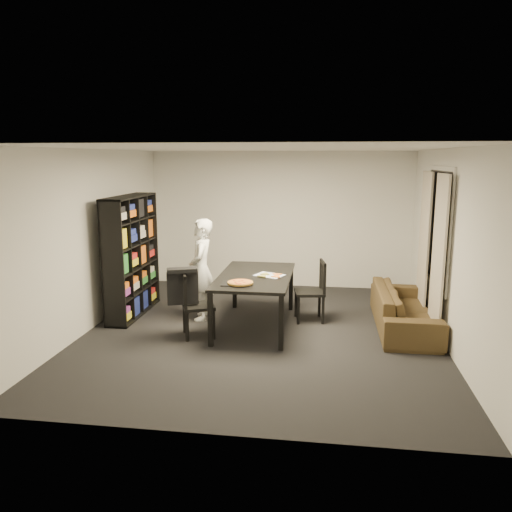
# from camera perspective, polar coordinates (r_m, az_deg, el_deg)

# --- Properties ---
(room) EXTENTS (5.01, 5.51, 2.61)m
(room) POSITION_cam_1_polar(r_m,az_deg,el_deg) (6.95, 0.63, 1.42)
(room) COLOR black
(room) RESTS_ON ground
(window_pane) EXTENTS (0.02, 1.40, 1.60)m
(window_pane) POSITION_cam_1_polar(r_m,az_deg,el_deg) (7.63, 20.12, 3.13)
(window_pane) COLOR black
(window_pane) RESTS_ON room
(window_frame) EXTENTS (0.03, 1.52, 1.72)m
(window_frame) POSITION_cam_1_polar(r_m,az_deg,el_deg) (7.63, 20.09, 3.13)
(window_frame) COLOR white
(window_frame) RESTS_ON room
(curtain_left) EXTENTS (0.03, 0.70, 2.25)m
(curtain_left) POSITION_cam_1_polar(r_m,az_deg,el_deg) (7.16, 20.11, -0.20)
(curtain_left) COLOR #BDB2A1
(curtain_left) RESTS_ON room
(curtain_right) EXTENTS (0.03, 0.70, 2.25)m
(curtain_right) POSITION_cam_1_polar(r_m,az_deg,el_deg) (8.17, 18.64, 1.23)
(curtain_right) COLOR #BDB2A1
(curtain_right) RESTS_ON room
(bookshelf) EXTENTS (0.35, 1.50, 1.90)m
(bookshelf) POSITION_cam_1_polar(r_m,az_deg,el_deg) (8.14, -14.03, 0.02)
(bookshelf) COLOR black
(bookshelf) RESTS_ON room
(dining_table) EXTENTS (1.05, 1.88, 0.78)m
(dining_table) POSITION_cam_1_polar(r_m,az_deg,el_deg) (7.34, -0.11, -2.71)
(dining_table) COLOR black
(dining_table) RESTS_ON room
(chair_left) EXTENTS (0.55, 0.55, 0.92)m
(chair_left) POSITION_cam_1_polar(r_m,az_deg,el_deg) (7.03, -7.32, -5.06)
(chair_left) COLOR black
(chair_left) RESTS_ON room
(chair_right) EXTENTS (0.50, 0.50, 0.94)m
(chair_right) POSITION_cam_1_polar(r_m,az_deg,el_deg) (7.71, 6.81, -3.51)
(chair_right) COLOR black
(chair_right) RESTS_ON room
(draped_jacket) EXTENTS (0.44, 0.31, 0.51)m
(draped_jacket) POSITION_cam_1_polar(r_m,az_deg,el_deg) (6.96, -8.39, -3.26)
(draped_jacket) COLOR black
(draped_jacket) RESTS_ON chair_left
(person) EXTENTS (0.46, 0.62, 1.57)m
(person) POSITION_cam_1_polar(r_m,az_deg,el_deg) (7.73, -6.27, -1.55)
(person) COLOR white
(person) RESTS_ON room
(baking_tray) EXTENTS (0.42, 0.35, 0.01)m
(baking_tray) POSITION_cam_1_polar(r_m,az_deg,el_deg) (6.83, -2.24, -3.14)
(baking_tray) COLOR black
(baking_tray) RESTS_ON dining_table
(pepperoni_pizza) EXTENTS (0.35, 0.35, 0.03)m
(pepperoni_pizza) POSITION_cam_1_polar(r_m,az_deg,el_deg) (6.78, -1.80, -3.06)
(pepperoni_pizza) COLOR olive
(pepperoni_pizza) RESTS_ON dining_table
(kitchen_towel) EXTENTS (0.49, 0.44, 0.01)m
(kitchen_towel) POSITION_cam_1_polar(r_m,az_deg,el_deg) (7.30, 1.54, -2.21)
(kitchen_towel) COLOR white
(kitchen_towel) RESTS_ON dining_table
(pizza_slices) EXTENTS (0.40, 0.35, 0.01)m
(pizza_slices) POSITION_cam_1_polar(r_m,az_deg,el_deg) (7.26, 1.64, -2.20)
(pizza_slices) COLOR #DB8244
(pizza_slices) RESTS_ON dining_table
(sofa) EXTENTS (0.80, 2.04, 0.60)m
(sofa) POSITION_cam_1_polar(r_m,az_deg,el_deg) (7.68, 16.59, -5.79)
(sofa) COLOR #392D17
(sofa) RESTS_ON room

